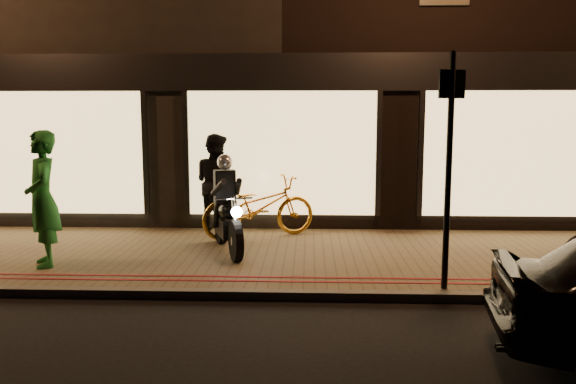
% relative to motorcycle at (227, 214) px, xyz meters
% --- Properties ---
extents(ground, '(90.00, 90.00, 0.00)m').
position_rel_motorcycle_xyz_m(ground, '(0.81, -2.14, -0.73)').
color(ground, black).
rests_on(ground, ground).
extents(sidewalk, '(50.00, 4.00, 0.12)m').
position_rel_motorcycle_xyz_m(sidewalk, '(0.81, -0.14, -0.67)').
color(sidewalk, brown).
rests_on(sidewalk, ground).
extents(kerb_stone, '(50.00, 0.14, 0.12)m').
position_rel_motorcycle_xyz_m(kerb_stone, '(0.81, -2.09, -0.67)').
color(kerb_stone, '#59544C').
rests_on(kerb_stone, ground).
extents(red_kerb_lines, '(50.00, 0.26, 0.01)m').
position_rel_motorcycle_xyz_m(red_kerb_lines, '(0.81, -1.59, -0.61)').
color(red_kerb_lines, maroon).
rests_on(red_kerb_lines, sidewalk).
extents(building_row, '(48.00, 10.11, 8.50)m').
position_rel_motorcycle_xyz_m(building_row, '(0.81, 6.85, 3.51)').
color(building_row, black).
rests_on(building_row, ground).
extents(motorcycle, '(0.83, 1.87, 1.59)m').
position_rel_motorcycle_xyz_m(motorcycle, '(0.00, 0.00, 0.00)').
color(motorcycle, black).
rests_on(motorcycle, sidewalk).
extents(sign_post, '(0.35, 0.12, 3.00)m').
position_rel_motorcycle_xyz_m(sign_post, '(3.09, -1.89, 1.06)').
color(sign_post, black).
rests_on(sign_post, sidewalk).
extents(bicycle_gold, '(2.25, 1.58, 1.12)m').
position_rel_motorcycle_xyz_m(bicycle_gold, '(0.43, 1.09, -0.05)').
color(bicycle_gold, gold).
rests_on(bicycle_gold, sidewalk).
extents(person_green, '(0.78, 0.87, 2.01)m').
position_rel_motorcycle_xyz_m(person_green, '(-2.58, -0.99, 0.39)').
color(person_green, '#207B2E').
rests_on(person_green, sidewalk).
extents(person_dark, '(1.15, 1.12, 1.87)m').
position_rel_motorcycle_xyz_m(person_dark, '(-0.46, 1.66, 0.32)').
color(person_dark, black).
rests_on(person_dark, sidewalk).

